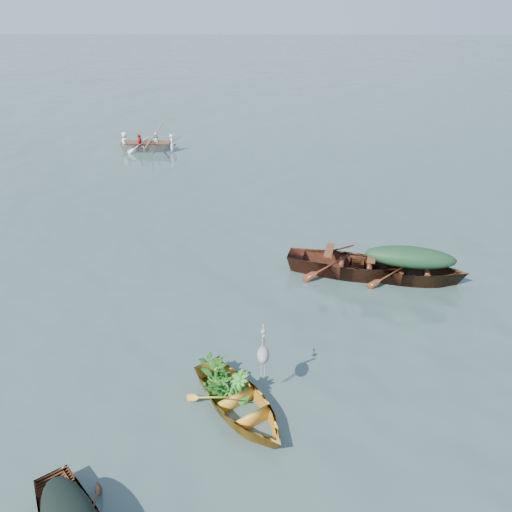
{
  "coord_description": "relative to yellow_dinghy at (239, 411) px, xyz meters",
  "views": [
    {
      "loc": [
        -0.52,
        -9.42,
        6.7
      ],
      "look_at": [
        -0.66,
        1.85,
        0.5
      ],
      "focal_mm": 35.0,
      "sensor_mm": 36.0,
      "label": 1
    }
  ],
  "objects": [
    {
      "name": "thwart_benches",
      "position": [
        2.65,
        4.77,
        0.54
      ],
      "size": [
        2.36,
        1.35,
        0.04
      ],
      "primitive_type": null,
      "rotation": [
        0.0,
        0.0,
        1.32
      ],
      "color": "#4D2712",
      "rests_on": "open_wooden_boat"
    },
    {
      "name": "dinghy_weeds",
      "position": [
        -0.3,
        0.46,
        0.7
      ],
      "size": [
        1.09,
        1.14,
        0.6
      ],
      "primitive_type": "imported",
      "rotation": [
        0.0,
        0.0,
        0.62
      ],
      "color": "#246A1B",
      "rests_on": "yellow_dinghy"
    },
    {
      "name": "green_tarp_cover",
      "position": [
        4.09,
        4.5,
        0.72
      ],
      "size": [
        2.32,
        1.09,
        0.52
      ],
      "primitive_type": "ellipsoid",
      "rotation": [
        0.0,
        0.0,
        1.39
      ],
      "color": "#163620",
      "rests_on": "green_tarp_boat"
    },
    {
      "name": "oars",
      "position": [
        -4.74,
        15.62,
        0.43
      ],
      "size": [
        0.61,
        2.6,
        0.06
      ],
      "primitive_type": null,
      "rotation": [
        0.0,
        0.0,
        1.57
      ],
      "color": "#9B5D3B",
      "rests_on": "rowed_boat"
    },
    {
      "name": "green_tarp_boat",
      "position": [
        4.09,
        4.5,
        0.0
      ],
      "size": [
        4.22,
        1.99,
        0.93
      ],
      "primitive_type": "imported",
      "rotation": [
        0.0,
        0.0,
        1.39
      ],
      "color": "#522E13",
      "rests_on": "ground"
    },
    {
      "name": "yellow_dinghy",
      "position": [
        0.0,
        0.0,
        0.0
      ],
      "size": [
        2.79,
        3.18,
        0.79
      ],
      "primitive_type": "imported",
      "rotation": [
        0.0,
        0.0,
        0.62
      ],
      "color": "gold",
      "rests_on": "ground"
    },
    {
      "name": "open_wooden_boat",
      "position": [
        2.65,
        4.77,
        0.0
      ],
      "size": [
        4.65,
        2.44,
        1.04
      ],
      "primitive_type": "imported",
      "rotation": [
        0.0,
        0.0,
        1.32
      ],
      "color": "#512014",
      "rests_on": "ground"
    },
    {
      "name": "ground",
      "position": [
        0.9,
        2.99,
        0.0
      ],
      "size": [
        140.0,
        140.0,
        0.0
      ],
      "primitive_type": "plane",
      "color": "#354A46",
      "rests_on": "ground"
    },
    {
      "name": "rowers",
      "position": [
        -4.74,
        15.62,
        0.78
      ],
      "size": [
        2.48,
        0.96,
        0.76
      ],
      "primitive_type": "imported",
      "rotation": [
        0.0,
        0.0,
        1.57
      ],
      "color": "white",
      "rests_on": "rowed_boat"
    },
    {
      "name": "rowed_boat",
      "position": [
        -4.74,
        15.62,
        0.0
      ],
      "size": [
        3.54,
        1.08,
        0.8
      ],
      "primitive_type": "imported",
      "rotation": [
        0.0,
        0.0,
        1.57
      ],
      "color": "silver",
      "rests_on": "ground"
    },
    {
      "name": "heron",
      "position": [
        0.42,
        0.36,
        0.86
      ],
      "size": [
        0.46,
        0.49,
        0.92
      ],
      "primitive_type": null,
      "rotation": [
        0.0,
        0.0,
        0.62
      ],
      "color": "gray",
      "rests_on": "yellow_dinghy"
    }
  ]
}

